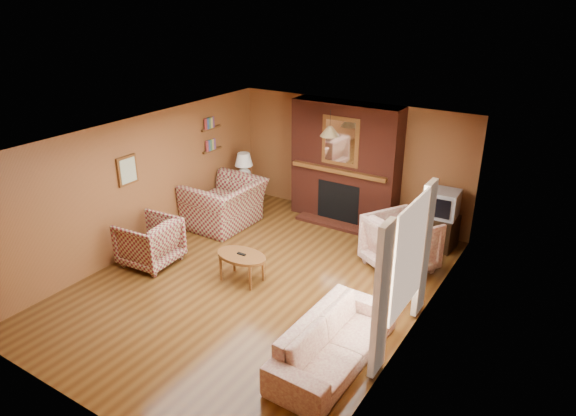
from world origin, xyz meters
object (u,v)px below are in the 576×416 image
Objects in this scene: floral_sofa at (335,341)px; coffee_table at (241,258)px; table_lamp at (244,166)px; plaid_loveseat at (225,204)px; plaid_armchair at (150,242)px; crt_tv at (443,204)px; fireplace at (345,164)px; floral_armchair at (401,243)px; side_table at (245,194)px; tv_stand at (439,231)px.

floral_sofa reaches higher than coffee_table.
plaid_loveseat is at bearing -75.89° from table_lamp.
plaid_loveseat reaches higher than plaid_armchair.
fireplace is at bearing 174.70° from crt_tv.
floral_armchair is 1.86× the size of crt_tv.
plaid_armchair is at bearing 82.88° from floral_sofa.
plaid_loveseat reaches higher than coffee_table.
crt_tv reaches higher than side_table.
plaid_loveseat is 4.13m from tv_stand.
floral_sofa reaches higher than side_table.
plaid_armchair is (-1.95, -3.44, -0.78)m from fireplace.
plaid_armchair reaches higher than tv_stand.
floral_armchair is 1.22m from crt_tv.
plaid_loveseat is at bearing -156.20° from tv_stand.
plaid_loveseat is 3.58m from floral_armchair.
tv_stand reaches higher than coffee_table.
fireplace reaches higher than table_lamp.
side_table is at bearing -170.40° from tv_stand.
floral_armchair is 1.17× the size of coffee_table.
crt_tv is at bearing -0.91° from floral_sofa.
crt_tv reaches higher than floral_armchair.
floral_sofa is at bearing -40.99° from table_lamp.
floral_sofa is at bearing -23.58° from coffee_table.
floral_sofa is 2.38m from coffee_table.
crt_tv is (0.00, -0.01, 0.55)m from tv_stand.
floral_sofa is 5.30m from side_table.
side_table is 0.89× the size of table_lamp.
table_lamp is at bearing 18.69° from floral_armchair.
plaid_loveseat is at bearing 33.68° from floral_armchair.
side_table is (-0.25, 0.99, -0.17)m from plaid_loveseat.
floral_sofa is at bearing 57.07° from plaid_loveseat.
tv_stand is at bearing 4.82° from side_table.
tv_stand is (4.15, 0.35, -0.61)m from table_lamp.
fireplace reaches higher than crt_tv.
floral_sofa is (3.75, -2.48, -0.15)m from plaid_loveseat.
tv_stand is at bearing -5.15° from fireplace.
plaid_armchair is 0.43× the size of floral_sofa.
floral_sofa is at bearing -40.99° from side_table.
floral_armchair reaches higher than floral_sofa.
plaid_loveseat reaches higher than floral_sofa.
side_table is (-1.83, 2.53, -0.13)m from coffee_table.
floral_armchair is at bearing 5.05° from floral_sofa.
plaid_loveseat is 4.14m from crt_tv.
table_lamp is (-1.83, 2.53, 0.51)m from coffee_table.
coffee_table is at bearing -54.15° from side_table.
floral_armchair is 2.66m from coffee_table.
fireplace reaches higher than floral_sofa.
coffee_table is (-2.00, -1.76, -0.06)m from floral_armchair.
fireplace is 3.17m from coffee_table.
floral_sofa is 3.37× the size of tv_stand.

